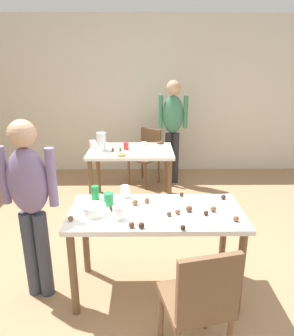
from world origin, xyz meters
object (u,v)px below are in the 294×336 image
at_px(chair_near_table, 200,300).
at_px(person_girl_near, 30,197).
at_px(chair_far_table, 147,153).
at_px(soda_can, 95,193).
at_px(dining_table_near, 156,222).
at_px(person_adult_far, 173,123).
at_px(mixing_bowl, 94,210).
at_px(pitcher_far, 101,142).
at_px(dining_table_far, 131,157).

distance_m(chair_near_table, person_girl_near, 1.44).
bearing_deg(chair_far_table, person_girl_near, -109.60).
distance_m(chair_far_table, person_girl_near, 2.77).
height_order(chair_far_table, soda_can, soda_can).
height_order(dining_table_near, chair_near_table, chair_near_table).
bearing_deg(chair_far_table, dining_table_near, -88.97).
bearing_deg(person_adult_far, chair_far_table, -178.37).
relative_size(person_girl_near, mixing_bowl, 8.30).
height_order(chair_near_table, person_girl_near, person_girl_near).
relative_size(dining_table_near, chair_near_table, 1.58).
distance_m(dining_table_near, pitcher_far, 1.92).
xyz_separation_m(person_adult_far, pitcher_far, (-1.00, -0.77, -0.10)).
bearing_deg(chair_far_table, pitcher_far, -128.73).
relative_size(dining_table_far, mixing_bowl, 6.27).
relative_size(chair_near_table, chair_far_table, 1.00).
xyz_separation_m(dining_table_near, chair_near_table, (0.24, -0.70, -0.15)).
bearing_deg(mixing_bowl, dining_table_near, 7.48).
height_order(dining_table_far, soda_can, soda_can).
distance_m(person_adult_far, pitcher_far, 1.27).
bearing_deg(dining_table_far, chair_far_table, 72.96).
bearing_deg(dining_table_far, soda_can, -98.54).
bearing_deg(chair_near_table, dining_table_far, 101.49).
xyz_separation_m(person_girl_near, soda_can, (0.46, 0.25, -0.07)).
bearing_deg(dining_table_far, mixing_bowl, -96.31).
relative_size(dining_table_far, person_girl_near, 0.76).
relative_size(chair_near_table, person_adult_far, 0.54).
distance_m(chair_near_table, chair_far_table, 3.26).
bearing_deg(chair_far_table, mixing_bowl, -99.38).
xyz_separation_m(chair_near_table, chair_far_table, (-0.29, 3.25, 0.00)).
bearing_deg(soda_can, person_adult_far, 69.81).
bearing_deg(pitcher_far, dining_table_far, 4.20).
xyz_separation_m(chair_far_table, person_girl_near, (-0.92, -2.58, 0.39)).
height_order(dining_table_far, pitcher_far, pitcher_far).
bearing_deg(soda_can, mixing_bowl, -83.60).
relative_size(chair_far_table, soda_can, 7.13).
relative_size(person_adult_far, pitcher_far, 6.72).
bearing_deg(chair_near_table, dining_table_near, 109.24).
bearing_deg(dining_table_near, person_girl_near, -178.15).
bearing_deg(pitcher_far, chair_far_table, 51.27).
bearing_deg(chair_near_table, person_adult_far, 88.10).
bearing_deg(pitcher_far, person_adult_far, 37.39).
distance_m(chair_near_table, soda_can, 1.23).
distance_m(chair_far_table, pitcher_far, 1.04).
height_order(person_adult_far, pitcher_far, person_adult_far).
relative_size(dining_table_near, dining_table_far, 1.22).
bearing_deg(chair_far_table, soda_can, -101.25).
height_order(mixing_bowl, soda_can, soda_can).
bearing_deg(person_girl_near, mixing_bowl, -3.70).
xyz_separation_m(dining_table_far, person_girl_near, (-0.70, -1.86, 0.24)).
height_order(person_girl_near, pitcher_far, person_girl_near).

